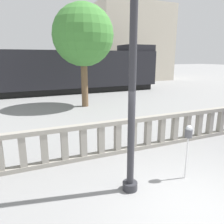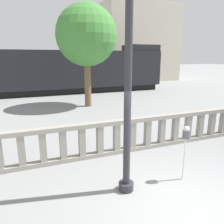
# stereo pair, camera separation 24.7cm
# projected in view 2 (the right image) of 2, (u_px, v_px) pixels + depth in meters

# --- Properties ---
(ground_plane) EXTENTS (160.00, 160.00, 0.00)m
(ground_plane) POSITION_uv_depth(u_px,v_px,m) (189.00, 213.00, 4.67)
(ground_plane) COLOR gray
(balustrade) EXTENTS (12.50, 0.24, 1.19)m
(balustrade) POSITION_uv_depth(u_px,v_px,m) (125.00, 136.00, 7.53)
(balustrade) COLOR gray
(balustrade) RESTS_ON ground
(lamppost) EXTENTS (0.38, 0.38, 6.52)m
(lamppost) POSITION_uv_depth(u_px,v_px,m) (129.00, 45.00, 4.63)
(lamppost) COLOR #2D2D33
(lamppost) RESTS_ON ground
(parking_meter) EXTENTS (0.19, 0.19, 1.52)m
(parking_meter) POSITION_uv_depth(u_px,v_px,m) (186.00, 136.00, 5.67)
(parking_meter) COLOR silver
(parking_meter) RESTS_ON ground
(train_near) EXTENTS (28.32, 2.95, 4.41)m
(train_near) POSITION_uv_depth(u_px,v_px,m) (7.00, 72.00, 18.17)
(train_near) COLOR black
(train_near) RESTS_ON ground
(building_block) EXTENTS (10.36, 8.38, 10.21)m
(building_block) POSITION_uv_depth(u_px,v_px,m) (134.00, 44.00, 31.85)
(building_block) COLOR beige
(building_block) RESTS_ON ground
(tree_left) EXTENTS (3.87, 3.87, 6.51)m
(tree_left) POSITION_uv_depth(u_px,v_px,m) (86.00, 36.00, 13.75)
(tree_left) COLOR brown
(tree_left) RESTS_ON ground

